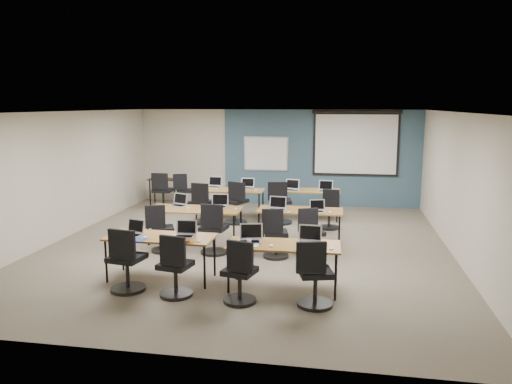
% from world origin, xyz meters
% --- Properties ---
extents(floor, '(8.00, 9.00, 0.02)m').
position_xyz_m(floor, '(0.00, 0.00, 0.00)').
color(floor, '#6B6354').
rests_on(floor, ground).
extents(ceiling, '(8.00, 9.00, 0.02)m').
position_xyz_m(ceiling, '(0.00, 0.00, 2.70)').
color(ceiling, white).
rests_on(ceiling, ground).
extents(wall_back, '(8.00, 0.04, 2.70)m').
position_xyz_m(wall_back, '(0.00, 4.50, 1.35)').
color(wall_back, beige).
rests_on(wall_back, ground).
extents(wall_front, '(8.00, 0.04, 2.70)m').
position_xyz_m(wall_front, '(0.00, -4.50, 1.35)').
color(wall_front, beige).
rests_on(wall_front, ground).
extents(wall_left, '(0.04, 9.00, 2.70)m').
position_xyz_m(wall_left, '(-4.00, 0.00, 1.35)').
color(wall_left, beige).
rests_on(wall_left, ground).
extents(wall_right, '(0.04, 9.00, 2.70)m').
position_xyz_m(wall_right, '(4.00, 0.00, 1.35)').
color(wall_right, beige).
rests_on(wall_right, ground).
extents(blue_accent_panel, '(5.50, 0.04, 2.70)m').
position_xyz_m(blue_accent_panel, '(1.25, 4.47, 1.35)').
color(blue_accent_panel, '#3D5977').
rests_on(blue_accent_panel, wall_back).
extents(whiteboard, '(1.28, 0.03, 0.98)m').
position_xyz_m(whiteboard, '(-0.30, 4.43, 1.45)').
color(whiteboard, '#ACB6C1').
rests_on(whiteboard, wall_back).
extents(projector_screen, '(2.40, 0.10, 1.82)m').
position_xyz_m(projector_screen, '(2.20, 4.41, 1.89)').
color(projector_screen, black).
rests_on(projector_screen, wall_back).
extents(training_table_front_left, '(1.76, 0.73, 0.73)m').
position_xyz_m(training_table_front_left, '(-1.01, -2.10, 0.68)').
color(training_table_front_left, brown).
rests_on(training_table_front_left, floor).
extents(training_table_front_right, '(1.73, 0.72, 0.73)m').
position_xyz_m(training_table_front_right, '(1.02, -2.22, 0.68)').
color(training_table_front_right, '#A66336').
rests_on(training_table_front_right, floor).
extents(training_table_mid_left, '(1.91, 0.80, 0.73)m').
position_xyz_m(training_table_mid_left, '(-1.10, 0.09, 0.69)').
color(training_table_mid_left, brown).
rests_on(training_table_mid_left, floor).
extents(training_table_mid_right, '(1.72, 0.72, 0.73)m').
position_xyz_m(training_table_mid_right, '(1.04, 0.36, 0.68)').
color(training_table_mid_right, brown).
rests_on(training_table_mid_right, floor).
extents(training_table_back_left, '(1.71, 0.71, 0.73)m').
position_xyz_m(training_table_back_left, '(-0.91, 2.47, 0.68)').
color(training_table_back_left, olive).
rests_on(training_table_back_left, floor).
extents(training_table_back_right, '(1.76, 0.73, 0.73)m').
position_xyz_m(training_table_back_right, '(0.95, 2.74, 0.68)').
color(training_table_back_right, '#925B32').
rests_on(training_table_back_right, floor).
extents(laptop_0, '(0.32, 0.27, 0.25)m').
position_xyz_m(laptop_0, '(-1.47, -2.09, 0.79)').
color(laptop_0, silver).
rests_on(laptop_0, training_table_front_left).
extents(mouse_0, '(0.08, 0.11, 0.03)m').
position_xyz_m(mouse_0, '(-1.22, -2.23, 0.74)').
color(mouse_0, white).
rests_on(mouse_0, training_table_front_left).
extents(task_chair_0, '(0.54, 0.54, 1.02)m').
position_xyz_m(task_chair_0, '(-1.34, -2.72, 0.42)').
color(task_chair_0, black).
rests_on(task_chair_0, floor).
extents(laptop_1, '(0.34, 0.29, 0.26)m').
position_xyz_m(laptop_1, '(-0.61, -2.04, 0.79)').
color(laptop_1, silver).
rests_on(laptop_1, training_table_front_left).
extents(mouse_1, '(0.08, 0.10, 0.03)m').
position_xyz_m(mouse_1, '(-0.30, -2.30, 0.74)').
color(mouse_1, white).
rests_on(mouse_1, training_table_front_left).
extents(task_chair_1, '(0.50, 0.50, 0.98)m').
position_xyz_m(task_chair_1, '(-0.53, -2.80, 0.40)').
color(task_chair_1, black).
rests_on(task_chair_1, floor).
extents(laptop_2, '(0.36, 0.31, 0.27)m').
position_xyz_m(laptop_2, '(0.49, -2.17, 0.80)').
color(laptop_2, silver).
rests_on(laptop_2, training_table_front_right).
extents(mouse_2, '(0.07, 0.11, 0.04)m').
position_xyz_m(mouse_2, '(0.85, -2.38, 0.74)').
color(mouse_2, white).
rests_on(mouse_2, training_table_front_right).
extents(task_chair_2, '(0.49, 0.49, 0.97)m').
position_xyz_m(task_chair_2, '(0.47, -2.88, 0.40)').
color(task_chair_2, black).
rests_on(task_chair_2, floor).
extents(laptop_3, '(0.36, 0.31, 0.27)m').
position_xyz_m(laptop_3, '(1.41, -2.10, 0.80)').
color(laptop_3, silver).
rests_on(laptop_3, training_table_front_right).
extents(mouse_3, '(0.09, 0.11, 0.03)m').
position_xyz_m(mouse_3, '(1.75, -2.38, 0.74)').
color(mouse_3, white).
rests_on(mouse_3, training_table_front_right).
extents(task_chair_3, '(0.52, 0.52, 1.00)m').
position_xyz_m(task_chair_3, '(1.53, -2.82, 0.41)').
color(task_chair_3, black).
rests_on(task_chair_3, floor).
extents(laptop_4, '(0.34, 0.28, 0.25)m').
position_xyz_m(laptop_4, '(-1.51, 0.32, 0.79)').
color(laptop_4, '#B7B7C4').
rests_on(laptop_4, training_table_mid_left).
extents(mouse_4, '(0.08, 0.10, 0.03)m').
position_xyz_m(mouse_4, '(-1.23, 0.04, 0.74)').
color(mouse_4, white).
rests_on(mouse_4, training_table_mid_left).
extents(task_chair_4, '(0.50, 0.47, 0.96)m').
position_xyz_m(task_chair_4, '(-1.56, -0.65, 0.39)').
color(task_chair_4, black).
rests_on(task_chair_4, floor).
extents(laptop_5, '(0.35, 0.30, 0.26)m').
position_xyz_m(laptop_5, '(-0.65, 0.34, 0.79)').
color(laptop_5, '#B2B2B7').
rests_on(laptop_5, training_table_mid_left).
extents(mouse_5, '(0.07, 0.10, 0.03)m').
position_xyz_m(mouse_5, '(-0.25, 0.14, 0.74)').
color(mouse_5, white).
rests_on(mouse_5, training_table_mid_left).
extents(task_chair_5, '(0.53, 0.53, 1.01)m').
position_xyz_m(task_chair_5, '(-0.52, -0.60, 0.42)').
color(task_chair_5, black).
rests_on(task_chair_5, floor).
extents(laptop_6, '(0.35, 0.30, 0.26)m').
position_xyz_m(laptop_6, '(0.59, 0.27, 0.80)').
color(laptop_6, silver).
rests_on(laptop_6, training_table_mid_right).
extents(mouse_6, '(0.07, 0.10, 0.04)m').
position_xyz_m(mouse_6, '(0.85, 0.03, 0.74)').
color(mouse_6, white).
rests_on(mouse_6, training_table_mid_right).
extents(task_chair_6, '(0.49, 0.49, 0.97)m').
position_xyz_m(task_chair_6, '(0.67, -0.64, 0.40)').
color(task_chair_6, black).
rests_on(task_chair_6, floor).
extents(laptop_7, '(0.31, 0.26, 0.24)m').
position_xyz_m(laptop_7, '(1.39, 0.22, 0.79)').
color(laptop_7, '#ADADAE').
rests_on(laptop_7, training_table_mid_right).
extents(mouse_7, '(0.08, 0.11, 0.04)m').
position_xyz_m(mouse_7, '(1.65, 0.17, 0.74)').
color(mouse_7, white).
rests_on(mouse_7, training_table_mid_right).
extents(task_chair_7, '(0.50, 0.47, 0.95)m').
position_xyz_m(task_chair_7, '(1.32, -0.41, 0.39)').
color(task_chair_7, black).
rests_on(task_chair_7, floor).
extents(laptop_8, '(0.35, 0.30, 0.27)m').
position_xyz_m(laptop_8, '(-1.39, 2.78, 0.80)').
color(laptop_8, '#ADADB3').
rests_on(laptop_8, training_table_back_left).
extents(mouse_8, '(0.06, 0.09, 0.03)m').
position_xyz_m(mouse_8, '(-1.25, 2.47, 0.74)').
color(mouse_8, white).
rests_on(mouse_8, training_table_back_left).
extents(task_chair_8, '(0.53, 0.53, 1.01)m').
position_xyz_m(task_chair_8, '(-1.46, 1.76, 0.42)').
color(task_chair_8, black).
rests_on(task_chair_8, floor).
extents(laptop_9, '(0.34, 0.29, 0.26)m').
position_xyz_m(laptop_9, '(-0.52, 2.75, 0.79)').
color(laptop_9, silver).
rests_on(laptop_9, training_table_back_left).
extents(mouse_9, '(0.09, 0.11, 0.04)m').
position_xyz_m(mouse_9, '(-0.23, 2.43, 0.74)').
color(mouse_9, white).
rests_on(mouse_9, training_table_back_left).
extents(task_chair_9, '(0.60, 0.57, 1.04)m').
position_xyz_m(task_chair_9, '(-0.64, 1.91, 0.43)').
color(task_chair_9, black).
rests_on(task_chair_9, floor).
extents(laptop_10, '(0.35, 0.30, 0.27)m').
position_xyz_m(laptop_10, '(0.64, 2.66, 0.80)').
color(laptop_10, '#B3B3B4').
rests_on(laptop_10, training_table_back_right).
extents(mouse_10, '(0.08, 0.11, 0.03)m').
position_xyz_m(mouse_10, '(0.73, 2.57, 0.74)').
color(mouse_10, white).
rests_on(mouse_10, training_table_back_right).
extents(task_chair_10, '(0.57, 0.57, 1.04)m').
position_xyz_m(task_chair_10, '(0.41, 2.09, 0.43)').
color(task_chair_10, black).
rests_on(task_chair_10, floor).
extents(laptop_11, '(0.35, 0.30, 0.26)m').
position_xyz_m(laptop_11, '(1.47, 2.64, 0.80)').
color(laptop_11, silver).
rests_on(laptop_11, training_table_back_right).
extents(mouse_11, '(0.07, 0.11, 0.04)m').
position_xyz_m(mouse_11, '(1.64, 2.43, 0.74)').
color(mouse_11, white).
rests_on(mouse_11, training_table_back_right).
extents(task_chair_11, '(0.47, 0.47, 0.95)m').
position_xyz_m(task_chair_11, '(1.61, 1.76, 0.39)').
color(task_chair_11, black).
rests_on(task_chair_11, floor).
extents(blue_mousepad, '(0.31, 0.28, 0.01)m').
position_xyz_m(blue_mousepad, '(-1.29, -2.37, 0.73)').
color(blue_mousepad, '#204096').
rests_on(blue_mousepad, training_table_front_left).
extents(snack_bowl, '(0.34, 0.34, 0.07)m').
position_xyz_m(snack_bowl, '(-0.53, -2.42, 0.76)').
color(snack_bowl, '#91621C').
rests_on(snack_bowl, training_table_front_left).
extents(snack_plate, '(0.22, 0.22, 0.01)m').
position_xyz_m(snack_plate, '(0.57, -2.40, 0.74)').
color(snack_plate, white).
rests_on(snack_plate, training_table_front_right).
extents(coffee_cup, '(0.08, 0.08, 0.06)m').
position_xyz_m(coffee_cup, '(0.50, -2.32, 0.77)').
color(coffee_cup, white).
rests_on(coffee_cup, snack_plate).
extents(utility_table, '(0.86, 0.48, 0.75)m').
position_xyz_m(utility_table, '(-3.15, 3.84, 0.65)').
color(utility_table, '#321D10').
rests_on(utility_table, floor).
extents(spare_chair_a, '(0.50, 0.47, 0.96)m').
position_xyz_m(spare_chair_a, '(-2.48, 3.55, 0.39)').
color(spare_chair_a, black).
rests_on(spare_chair_a, floor).
extents(spare_chair_b, '(0.55, 0.55, 1.03)m').
position_xyz_m(spare_chair_b, '(-2.95, 3.13, 0.43)').
color(spare_chair_b, black).
rests_on(spare_chair_b, floor).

